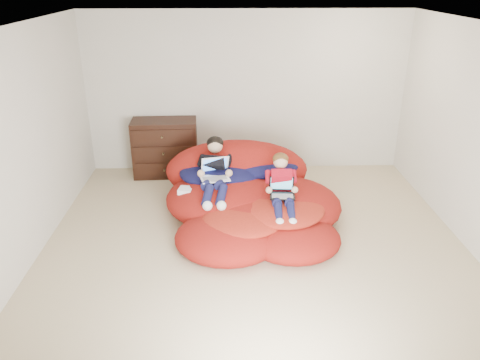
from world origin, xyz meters
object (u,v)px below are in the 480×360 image
object	(u,v)px
older_boy	(215,168)
laptop_black	(282,190)
laptop_white	(215,172)
dresser	(165,148)
younger_boy	(282,185)
beanbag_pile	(248,198)

from	to	relation	value
older_boy	laptop_black	size ratio (longest dim) A/B	3.57
laptop_white	dresser	bearing A→B (deg)	119.56
dresser	older_boy	world-z (taller)	older_boy
older_boy	laptop_white	distance (m)	0.10
younger_boy	laptop_white	world-z (taller)	younger_boy
younger_boy	laptop_white	distance (m)	0.90
beanbag_pile	laptop_white	xyz separation A→B (m)	(-0.43, 0.05, 0.36)
older_boy	dresser	bearing A→B (deg)	121.30
beanbag_pile	older_boy	distance (m)	0.59
dresser	laptop_black	distance (m)	2.47
dresser	laptop_black	size ratio (longest dim) A/B	3.19
dresser	older_boy	bearing A→B (deg)	-58.70
beanbag_pile	older_boy	bearing A→B (deg)	161.33
older_boy	laptop_white	size ratio (longest dim) A/B	2.65
older_boy	laptop_white	world-z (taller)	older_boy
older_boy	laptop_black	xyz separation A→B (m)	(0.82, -0.51, -0.09)
beanbag_pile	younger_boy	bearing A→B (deg)	-39.29
dresser	older_boy	xyz separation A→B (m)	(0.81, -1.34, 0.19)
dresser	laptop_white	xyz separation A→B (m)	(0.81, -1.43, 0.18)
dresser	beanbag_pile	size ratio (longest dim) A/B	0.42
laptop_black	beanbag_pile	bearing A→B (deg)	137.01
older_boy	younger_boy	world-z (taller)	older_boy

